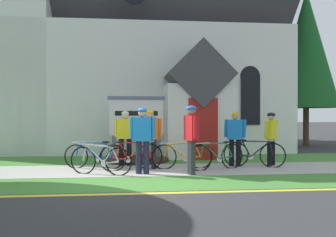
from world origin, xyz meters
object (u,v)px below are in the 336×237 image
object	(u,v)px
bicycle_white	(131,156)
cyclist_in_red_jersey	(191,134)
bicycle_blue	(217,156)
church_sign	(136,118)
cyclist_in_white_jersey	(125,134)
cyclist_in_yellow_jersey	(150,134)
roadside_conifer	(306,49)
bicycle_green	(183,156)
cyclist_in_blue_jersey	(235,135)
bicycle_red	(254,154)
cyclist_in_orange_jersey	(143,135)
bicycle_black	(94,156)
bicycle_silver	(101,160)
cyclist_in_green_jersey	(271,135)

from	to	relation	value
bicycle_white	cyclist_in_red_jersey	distance (m)	1.88
bicycle_white	bicycle_blue	bearing A→B (deg)	-2.15
church_sign	bicycle_blue	xyz separation A→B (m)	(2.21, -2.35, -1.04)
cyclist_in_white_jersey	cyclist_in_yellow_jersey	distance (m)	0.95
cyclist_in_yellow_jersey	roadside_conifer	size ratio (longest dim) A/B	0.21
bicycle_green	cyclist_in_blue_jersey	xyz separation A→B (m)	(1.60, 0.28, 0.57)
bicycle_red	cyclist_in_red_jersey	world-z (taller)	cyclist_in_red_jersey
bicycle_white	bicycle_red	xyz separation A→B (m)	(3.57, 0.30, -0.00)
church_sign	cyclist_in_red_jersey	size ratio (longest dim) A/B	1.23
bicycle_green	cyclist_in_orange_jersey	xyz separation A→B (m)	(-1.16, -0.83, 0.64)
cyclist_in_white_jersey	cyclist_in_red_jersey	world-z (taller)	cyclist_in_red_jersey
church_sign	bicycle_black	bearing A→B (deg)	-124.19
bicycle_green	bicycle_white	bearing A→B (deg)	-172.95
cyclist_in_orange_jersey	cyclist_in_red_jersey	size ratio (longest dim) A/B	0.97
bicycle_white	bicycle_green	bearing A→B (deg)	7.05
bicycle_white	cyclist_in_blue_jersey	xyz separation A→B (m)	(3.05, 0.46, 0.55)
bicycle_silver	bicycle_black	size ratio (longest dim) A/B	0.92
bicycle_blue	cyclist_in_blue_jersey	world-z (taller)	cyclist_in_blue_jersey
bicycle_blue	cyclist_in_orange_jersey	distance (m)	2.25
cyclist_in_red_jersey	roadside_conifer	size ratio (longest dim) A/B	0.23
bicycle_white	roadside_conifer	world-z (taller)	roadside_conifer
cyclist_in_green_jersey	church_sign	bearing A→B (deg)	156.37
cyclist_in_white_jersey	cyclist_in_green_jersey	distance (m)	4.38
bicycle_white	bicycle_silver	xyz separation A→B (m)	(-0.77, -0.62, -0.01)
bicycle_white	bicycle_black	world-z (taller)	bicycle_white
bicycle_white	bicycle_blue	size ratio (longest dim) A/B	1.04
bicycle_blue	bicycle_green	bearing A→B (deg)	163.73
bicycle_green	bicycle_silver	world-z (taller)	bicycle_green
cyclist_in_yellow_jersey	cyclist_in_red_jersey	distance (m)	1.53
bicycle_blue	bicycle_red	xyz separation A→B (m)	(1.20, 0.39, 0.01)
bicycle_green	cyclist_in_yellow_jersey	bearing A→B (deg)	175.03
bicycle_white	bicycle_black	xyz separation A→B (m)	(-1.05, 0.48, -0.02)
cyclist_in_orange_jersey	cyclist_in_red_jersey	bearing A→B (deg)	-11.54
cyclist_in_blue_jersey	cyclist_in_red_jersey	world-z (taller)	cyclist_in_red_jersey
bicycle_silver	cyclist_in_white_jersey	size ratio (longest dim) A/B	0.97
bicycle_white	cyclist_in_yellow_jersey	distance (m)	0.83
cyclist_in_white_jersey	cyclist_in_yellow_jersey	xyz separation A→B (m)	(0.71, -0.64, 0.02)
cyclist_in_red_jersey	church_sign	bearing A→B (deg)	113.17
cyclist_in_red_jersey	cyclist_in_white_jersey	bearing A→B (deg)	133.37
bicycle_blue	cyclist_in_red_jersey	xyz separation A→B (m)	(-0.86, -0.81, 0.67)
bicycle_white	cyclist_in_yellow_jersey	bearing A→B (deg)	26.57
cyclist_in_blue_jersey	roadside_conifer	size ratio (longest dim) A/B	0.21
cyclist_in_white_jersey	church_sign	bearing A→B (deg)	75.55
bicycle_black	bicycle_silver	bearing A→B (deg)	-76.04
bicycle_black	cyclist_in_orange_jersey	xyz separation A→B (m)	(1.33, -1.12, 0.64)
cyclist_in_green_jersey	cyclist_in_red_jersey	xyz separation A→B (m)	(-2.66, -1.40, 0.12)
cyclist_in_orange_jersey	cyclist_in_yellow_jersey	world-z (taller)	cyclist_in_orange_jersey
bicycle_blue	roadside_conifer	xyz separation A→B (m)	(6.28, 7.23, 4.47)
church_sign	roadside_conifer	world-z (taller)	roadside_conifer
bicycle_black	cyclist_in_white_jersey	distance (m)	1.13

